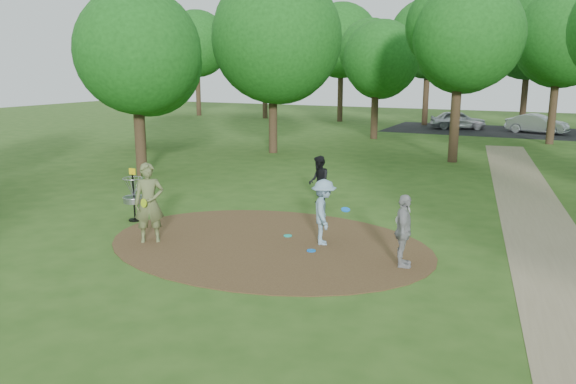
% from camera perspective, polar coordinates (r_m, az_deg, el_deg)
% --- Properties ---
extents(ground, '(100.00, 100.00, 0.00)m').
position_cam_1_polar(ground, '(14.21, -2.10, -5.28)').
color(ground, '#2D5119').
rests_on(ground, ground).
extents(dirt_clearing, '(8.40, 8.40, 0.02)m').
position_cam_1_polar(dirt_clearing, '(14.20, -2.10, -5.24)').
color(dirt_clearing, '#47301C').
rests_on(dirt_clearing, ground).
extents(footpath, '(7.55, 39.89, 0.01)m').
position_cam_1_polar(footpath, '(14.62, 25.26, -5.96)').
color(footpath, '#8C7A5B').
rests_on(footpath, ground).
extents(parking_lot, '(14.00, 8.00, 0.01)m').
position_cam_1_polar(parking_lot, '(42.41, 19.75, 5.90)').
color(parking_lot, black).
rests_on(parking_lot, ground).
extents(player_observer_with_disc, '(0.89, 0.84, 2.03)m').
position_cam_1_polar(player_observer_with_disc, '(14.51, -13.92, -1.10)').
color(player_observer_with_disc, '#606C3E').
rests_on(player_observer_with_disc, ground).
extents(player_throwing_with_disc, '(1.24, 1.23, 1.65)m').
position_cam_1_polar(player_throwing_with_disc, '(13.98, 3.64, -2.07)').
color(player_throwing_with_disc, '#7EA2BC').
rests_on(player_throwing_with_disc, ground).
extents(player_walking_with_disc, '(0.92, 0.99, 1.63)m').
position_cam_1_polar(player_walking_with_disc, '(17.84, 3.15, 1.09)').
color(player_walking_with_disc, black).
rests_on(player_walking_with_disc, ground).
extents(player_waiting_with_disc, '(0.62, 1.03, 1.65)m').
position_cam_1_polar(player_waiting_with_disc, '(12.62, 11.65, -3.92)').
color(player_waiting_with_disc, '#99999C').
rests_on(player_waiting_with_disc, ground).
extents(disc_ground_cyan, '(0.22, 0.22, 0.02)m').
position_cam_1_polar(disc_ground_cyan, '(14.76, -0.03, -4.46)').
color(disc_ground_cyan, '#17BBA9').
rests_on(disc_ground_cyan, dirt_clearing).
extents(disc_ground_blue, '(0.22, 0.22, 0.02)m').
position_cam_1_polar(disc_ground_blue, '(13.60, 2.38, -5.97)').
color(disc_ground_blue, blue).
rests_on(disc_ground_blue, dirt_clearing).
extents(car_left, '(4.17, 2.67, 1.32)m').
position_cam_1_polar(car_left, '(42.67, 16.87, 7.02)').
color(car_left, '#B7BAC0').
rests_on(car_left, ground).
extents(car_right, '(4.12, 2.27, 1.29)m').
position_cam_1_polar(car_right, '(41.71, 23.96, 6.34)').
color(car_right, '#B0B3B8').
rests_on(car_right, ground).
extents(disc_golf_basket, '(0.63, 0.63, 1.54)m').
position_cam_1_polar(disc_golf_basket, '(16.71, -15.43, 0.09)').
color(disc_golf_basket, black).
rests_on(disc_golf_basket, ground).
extents(tree_ring, '(37.30, 45.43, 9.13)m').
position_cam_1_polar(tree_ring, '(20.49, 13.63, 14.67)').
color(tree_ring, '#332316').
rests_on(tree_ring, ground).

